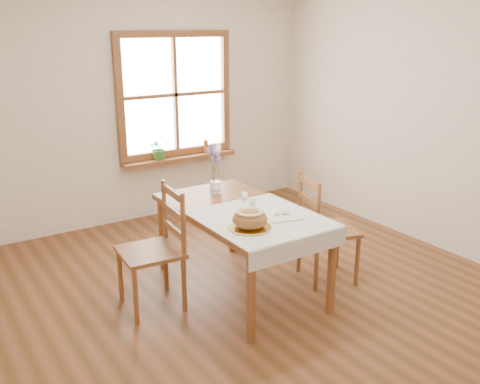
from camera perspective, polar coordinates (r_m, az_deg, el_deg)
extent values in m
plane|color=brown|center=(4.62, 2.08, -11.67)|extent=(5.00, 5.00, 0.00)
cube|color=white|center=(6.31, -11.15, 8.52)|extent=(4.50, 0.10, 2.60)
cube|color=white|center=(5.73, 21.10, 6.79)|extent=(0.10, 5.00, 2.60)
cube|color=#98572F|center=(6.41, -7.16, 16.39)|extent=(1.46, 0.08, 0.08)
cube|color=#98572F|center=(6.58, -6.71, 4.29)|extent=(1.46, 0.08, 0.08)
cube|color=#98572F|center=(6.18, -12.73, 9.65)|extent=(0.08, 0.08, 1.30)
cube|color=#98572F|center=(6.79, -1.62, 10.73)|extent=(0.08, 0.08, 1.30)
cube|color=#98572F|center=(6.46, -6.93, 10.26)|extent=(0.04, 0.06, 1.30)
cube|color=#98572F|center=(6.46, -6.93, 10.26)|extent=(1.30, 0.06, 0.04)
cube|color=white|center=(6.48, -7.05, 10.29)|extent=(1.30, 0.01, 1.30)
cube|color=#98572F|center=(6.54, -6.45, 3.60)|extent=(1.46, 0.20, 0.05)
cube|color=#98572F|center=(4.54, 0.00, -2.11)|extent=(0.90, 1.60, 0.05)
cylinder|color=#98572F|center=(3.94, 1.18, -11.35)|extent=(0.07, 0.07, 0.70)
cylinder|color=#98572F|center=(4.38, 9.73, -8.49)|extent=(0.07, 0.07, 0.70)
cylinder|color=#98572F|center=(5.11, -8.26, -4.52)|extent=(0.07, 0.07, 0.70)
cylinder|color=#98572F|center=(5.45, -0.84, -2.88)|extent=(0.07, 0.07, 0.70)
cube|color=silver|center=(4.30, 2.23, -2.86)|extent=(0.91, 0.99, 0.01)
cylinder|color=white|center=(4.08, 1.06, -3.81)|extent=(0.34, 0.34, 0.02)
ellipsoid|color=#A7733B|center=(4.05, 1.06, -2.72)|extent=(0.27, 0.27, 0.15)
cube|color=silver|center=(4.32, 4.57, -2.64)|extent=(0.32, 0.29, 0.01)
cylinder|color=white|center=(4.52, 1.37, -1.10)|extent=(0.05, 0.05, 0.10)
cylinder|color=white|center=(4.65, 0.50, -0.54)|extent=(0.06, 0.06, 0.10)
cylinder|color=white|center=(4.92, -2.63, 0.42)|extent=(0.11, 0.11, 0.11)
imported|color=#377C31|center=(6.40, -8.63, 4.40)|extent=(0.27, 0.29, 0.21)
cylinder|color=#A2521E|center=(6.68, -3.68, 4.93)|extent=(0.07, 0.07, 0.17)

